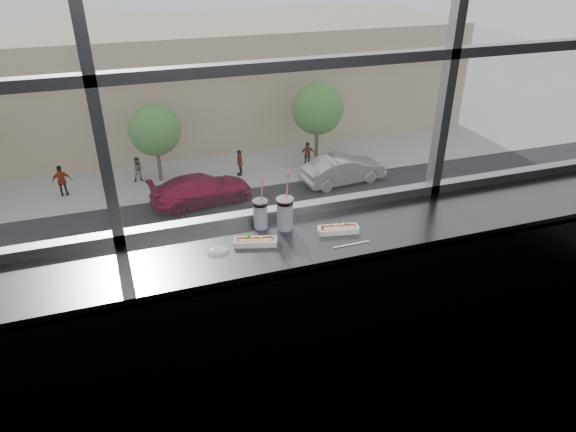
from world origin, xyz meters
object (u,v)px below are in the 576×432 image
object	(u,v)px
tree_right	(317,109)
hotdog_tray_right	(338,229)
car_far_c	(343,165)
pedestrian_d	(307,152)
loose_straw	(351,244)
soda_cup_right	(285,212)
car_near_c	(199,268)
wrapper	(217,250)
pedestrian_b	(138,167)
hotdog_tray_left	(255,241)
tree_center	(155,130)
pedestrian_c	(240,160)
car_far_b	(201,185)
pedestrian_a	(61,178)
soda_cup_left	(260,213)
car_near_e	(437,224)
car_near_d	(341,242)

from	to	relation	value
tree_right	hotdog_tray_right	bearing A→B (deg)	-111.70
car_far_c	pedestrian_d	world-z (taller)	car_far_c
hotdog_tray_right	loose_straw	size ratio (longest dim) A/B	1.13
soda_cup_right	car_near_c	size ratio (longest dim) A/B	0.06
wrapper	pedestrian_b	xyz separation A→B (m)	(0.17, 28.52, -11.12)
hotdog_tray_left	pedestrian_d	bearing A→B (deg)	84.42
soda_cup_right	wrapper	distance (m)	0.45
tree_center	pedestrian_c	bearing A→B (deg)	-9.18
loose_straw	pedestrian_c	world-z (taller)	loose_straw
pedestrian_d	pedestrian_b	xyz separation A→B (m)	(-10.76, 1.23, -0.10)
loose_straw	car_far_b	bearing A→B (deg)	83.52
pedestrian_a	tree_center	xyz separation A→B (m)	(5.67, 0.40, 2.15)
pedestrian_b	car_far_b	bearing A→B (deg)	-53.21
soda_cup_right	pedestrian_d	size ratio (longest dim) A/B	0.18
soda_cup_right	tree_right	distance (m)	31.60
hotdog_tray_right	car_far_c	bearing A→B (deg)	75.39
loose_straw	wrapper	bearing A→B (deg)	166.82
car_near_c	pedestrian_c	bearing A→B (deg)	-27.74
car_near_c	pedestrian_b	xyz separation A→B (m)	(-1.64, 12.24, -0.01)
pedestrian_a	hotdog_tray_left	bearing A→B (deg)	99.06
car_near_c	soda_cup_right	bearing A→B (deg)	169.58
soda_cup_left	loose_straw	distance (m)	0.55
tree_center	pedestrian_b	bearing A→B (deg)	169.16
pedestrian_a	tree_center	bearing A→B (deg)	-175.94
hotdog_tray_left	hotdog_tray_right	xyz separation A→B (m)	(0.49, -0.02, -0.00)
soda_cup_right	loose_straw	bearing A→B (deg)	-45.45
soda_cup_left	tree_center	distance (m)	29.48
hotdog_tray_left	wrapper	world-z (taller)	hotdog_tray_left
car_far_c	car_far_b	distance (m)	8.83
hotdog_tray_right	car_far_c	size ratio (longest dim) A/B	0.03
hotdog_tray_left	soda_cup_left	distance (m)	0.21
wrapper	tree_right	world-z (taller)	wrapper
hotdog_tray_left	car_near_c	bearing A→B (deg)	100.27
hotdog_tray_right	tree_right	distance (m)	31.61
loose_straw	pedestrian_a	distance (m)	30.50
loose_straw	car_near_e	distance (m)	23.68
hotdog_tray_left	car_near_d	bearing A→B (deg)	78.94
soda_cup_right	loose_straw	world-z (taller)	soda_cup_right
hotdog_tray_right	car_far_c	distance (m)	28.99
hotdog_tray_right	pedestrian_a	distance (m)	30.36
wrapper	loose_straw	bearing A→B (deg)	-12.85
car_far_c	pedestrian_a	bearing A→B (deg)	71.01
car_near_e	car_far_c	xyz separation A→B (m)	(-1.51, 8.00, 0.15)
pedestrian_d	tree_center	world-z (taller)	tree_center
hotdog_tray_right	tree_right	xyz separation A→B (m)	(11.26, 28.29, -8.47)
wrapper	tree_right	xyz separation A→B (m)	(11.96, 28.28, -8.46)
wrapper	soda_cup_left	bearing A→B (deg)	32.55
wrapper	pedestrian_d	bearing A→B (deg)	68.18
hotdog_tray_right	soda_cup_right	size ratio (longest dim) A/B	0.66
pedestrian_a	loose_straw	bearing A→B (deg)	99.99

